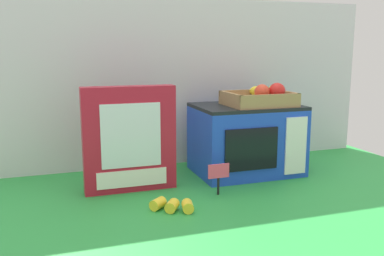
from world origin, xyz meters
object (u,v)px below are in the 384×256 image
Objects in this scene: cookie_set_box at (130,139)px; food_groups_crate at (262,98)px; toy_microwave at (246,139)px; price_sign at (219,174)px; loose_toy_banana at (172,205)px.

food_groups_crate is at bearing 4.87° from cookie_set_box.
price_sign is at bearing -133.23° from toy_microwave.
toy_microwave is 3.73× the size of price_sign.
food_groups_crate is at bearing 36.88° from price_sign.
cookie_set_box is 3.39× the size of price_sign.
cookie_set_box reaches higher than food_groups_crate.
toy_microwave is 1.10× the size of cookie_set_box.
cookie_set_box is at bearing 109.90° from loose_toy_banana.
price_sign is at bearing -27.53° from cookie_set_box.
cookie_set_box reaches higher than price_sign.
price_sign is 0.20m from loose_toy_banana.
cookie_set_box is (-0.44, -0.07, 0.04)m from toy_microwave.
loose_toy_banana is at bearing -147.89° from food_groups_crate.
price_sign is (0.26, -0.13, -0.10)m from cookie_set_box.
toy_microwave is 0.45m from cookie_set_box.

